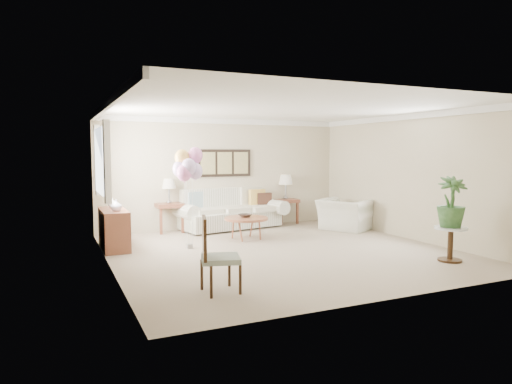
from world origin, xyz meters
TOP-DOWN VIEW (x-y plane):
  - ground_plane at (0.00, 0.00)m, footprint 6.00×6.00m
  - room_shell at (-0.11, 0.09)m, footprint 6.04×6.04m
  - wall_art_triptych at (0.00, 2.96)m, footprint 1.35×0.06m
  - sofa at (0.05, 2.75)m, footprint 2.73×1.36m
  - end_table_left at (-1.39, 2.82)m, footprint 0.61×0.55m
  - end_table_right at (1.62, 2.89)m, footprint 0.57×0.52m
  - lamp_left at (-1.39, 2.82)m, footprint 0.32×0.32m
  - lamp_right at (1.62, 2.89)m, footprint 0.35×0.35m
  - coffee_table at (-0.13, 1.33)m, footprint 0.91×0.91m
  - decor_bowl at (-0.14, 1.37)m, footprint 0.31×0.31m
  - armchair at (2.43, 1.45)m, footprint 1.35×1.41m
  - side_table at (2.20, -1.84)m, footprint 0.53×0.53m
  - potted_plant at (2.21, -1.83)m, footprint 0.61×0.61m
  - accent_chair at (-1.92, -1.86)m, footprint 0.60×0.60m
  - credenza at (-2.76, 1.50)m, footprint 0.46×1.20m
  - vase_white at (-2.74, 1.24)m, footprint 0.22×0.22m
  - vase_sage at (-2.74, 1.75)m, footprint 0.23×0.23m
  - balloon_cluster at (-1.47, 0.95)m, footprint 0.57×0.49m

SIDE VIEW (x-z plane):
  - ground_plane at x=0.00m, z-range 0.00..0.00m
  - armchair at x=2.43m, z-range 0.00..0.71m
  - credenza at x=-2.76m, z-range 0.00..0.74m
  - sofa at x=0.05m, z-range -0.10..0.85m
  - coffee_table at x=-0.13m, z-range 0.19..0.65m
  - side_table at x=2.20m, z-range 0.15..0.72m
  - decor_bowl at x=-0.14m, z-range 0.46..0.52m
  - accent_chair at x=-1.92m, z-range 0.02..1.02m
  - end_table_right at x=1.62m, z-range 0.21..0.83m
  - end_table_left at x=-1.39m, z-range 0.22..0.89m
  - vase_sage at x=-2.74m, z-range 0.74..0.93m
  - vase_white at x=-2.74m, z-range 0.74..0.95m
  - potted_plant at x=2.21m, z-range 0.57..1.42m
  - lamp_left at x=-1.39m, z-range 0.81..1.36m
  - lamp_right at x=1.62m, z-range 0.78..1.41m
  - wall_art_triptych at x=0.00m, z-range 1.23..1.88m
  - balloon_cluster at x=-1.47m, z-range 0.60..2.51m
  - room_shell at x=-0.11m, z-range 0.33..2.93m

